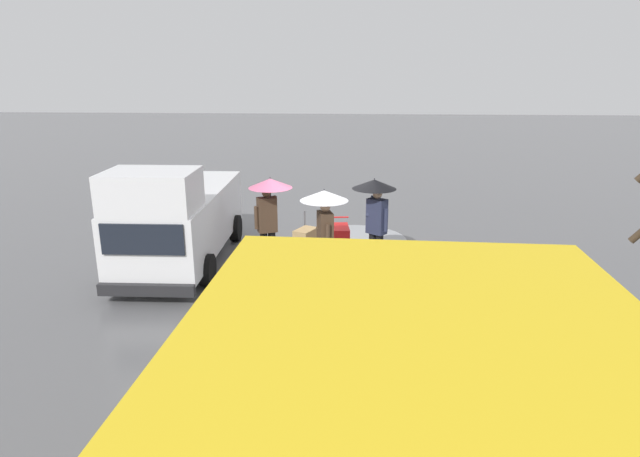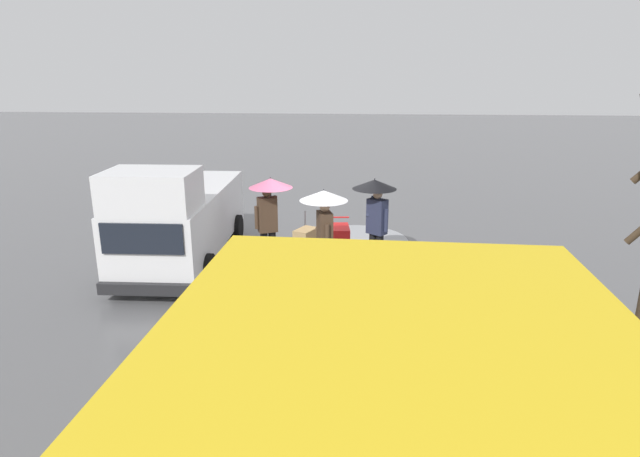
% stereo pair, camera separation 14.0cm
% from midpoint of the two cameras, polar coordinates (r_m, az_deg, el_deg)
% --- Properties ---
extents(ground_plane, '(90.00, 90.00, 0.00)m').
position_cam_midpoint_polar(ground_plane, '(13.06, 0.07, -3.88)').
color(ground_plane, '#5B5B5E').
extents(slush_patch_near_cluster, '(2.86, 2.86, 0.01)m').
position_cam_midpoint_polar(slush_patch_near_cluster, '(14.99, 3.54, -1.15)').
color(slush_patch_near_cluster, '#999BA0').
rests_on(slush_patch_near_cluster, ground).
extents(slush_patch_mid_street, '(1.95, 1.95, 0.01)m').
position_cam_midpoint_polar(slush_patch_mid_street, '(7.78, -9.29, -19.69)').
color(slush_patch_mid_street, silver).
rests_on(slush_patch_mid_street, ground).
extents(cargo_van_parked_right, '(2.29, 5.38, 2.60)m').
position_cam_midpoint_polar(cargo_van_parked_right, '(13.25, -15.14, 1.19)').
color(cargo_van_parked_right, white).
rests_on(cargo_van_parked_right, ground).
extents(shopping_cart_vendor, '(0.63, 0.87, 1.02)m').
position_cam_midpoint_polar(shopping_cart_vendor, '(13.17, 1.63, -1.09)').
color(shopping_cart_vendor, red).
rests_on(shopping_cart_vendor, ground).
extents(hand_dolly_boxes, '(0.77, 0.86, 1.32)m').
position_cam_midpoint_polar(hand_dolly_boxes, '(12.71, -1.82, -1.79)').
color(hand_dolly_boxes, '#515156').
rests_on(hand_dolly_boxes, ground).
extents(pedestrian_pink_side, '(1.04, 1.04, 2.15)m').
position_cam_midpoint_polar(pedestrian_pink_side, '(11.44, 0.14, 1.46)').
color(pedestrian_pink_side, black).
rests_on(pedestrian_pink_side, ground).
extents(pedestrian_black_side, '(1.04, 1.04, 2.15)m').
position_cam_midpoint_polar(pedestrian_black_side, '(12.76, -5.77, 2.99)').
color(pedestrian_black_side, black).
rests_on(pedestrian_black_side, ground).
extents(pedestrian_white_side, '(1.04, 1.04, 2.15)m').
position_cam_midpoint_polar(pedestrian_white_side, '(12.63, 5.59, 2.85)').
color(pedestrian_white_side, black).
rests_on(pedestrian_white_side, ground).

